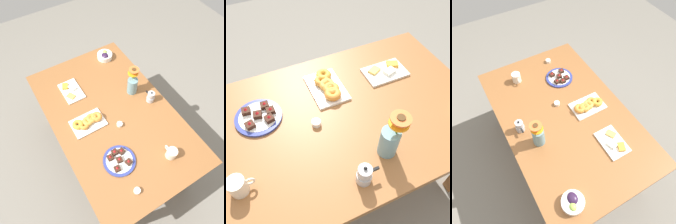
# 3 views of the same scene
# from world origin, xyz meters

# --- Properties ---
(ground_plane) EXTENTS (6.00, 6.00, 0.00)m
(ground_plane) POSITION_xyz_m (0.00, 0.00, 0.00)
(ground_plane) COLOR slate
(dining_table) EXTENTS (1.60, 1.00, 0.74)m
(dining_table) POSITION_xyz_m (0.00, 0.00, 0.65)
(dining_table) COLOR brown
(dining_table) RESTS_ON ground_plane
(coffee_mug) EXTENTS (0.11, 0.08, 0.09)m
(coffee_mug) POSITION_xyz_m (-0.55, -0.19, 0.79)
(coffee_mug) COLOR silver
(coffee_mug) RESTS_ON dining_table
(grape_bowl) EXTENTS (0.15, 0.15, 0.07)m
(grape_bowl) POSITION_xyz_m (0.64, -0.30, 0.77)
(grape_bowl) COLOR white
(grape_bowl) RESTS_ON dining_table
(cheese_platter) EXTENTS (0.26, 0.17, 0.03)m
(cheese_platter) POSITION_xyz_m (0.41, 0.20, 0.75)
(cheese_platter) COLOR white
(cheese_platter) RESTS_ON dining_table
(croissant_platter) EXTENTS (0.19, 0.29, 0.05)m
(croissant_platter) POSITION_xyz_m (0.03, 0.22, 0.76)
(croissant_platter) COLOR white
(croissant_platter) RESTS_ON dining_table
(jam_cup_honey) EXTENTS (0.05, 0.05, 0.03)m
(jam_cup_honey) POSITION_xyz_m (-0.12, -0.00, 0.76)
(jam_cup_honey) COLOR white
(jam_cup_honey) RESTS_ON dining_table
(jam_cup_berry) EXTENTS (0.05, 0.05, 0.03)m
(jam_cup_berry) POSITION_xyz_m (-0.64, 0.18, 0.76)
(jam_cup_berry) COLOR white
(jam_cup_berry) RESTS_ON dining_table
(dessert_plate) EXTENTS (0.25, 0.25, 0.05)m
(dessert_plate) POSITION_xyz_m (-0.39, 0.17, 0.75)
(dessert_plate) COLOR navy
(dessert_plate) RESTS_ON dining_table
(flower_vase) EXTENTS (0.11, 0.10, 0.27)m
(flower_vase) POSITION_xyz_m (0.13, -0.29, 0.84)
(flower_vase) COLOR #6B939E
(flower_vase) RESTS_ON dining_table
(moka_pot) EXTENTS (0.11, 0.07, 0.12)m
(moka_pot) POSITION_xyz_m (-0.05, -0.37, 0.79)
(moka_pot) COLOR #B7B7BC
(moka_pot) RESTS_ON dining_table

